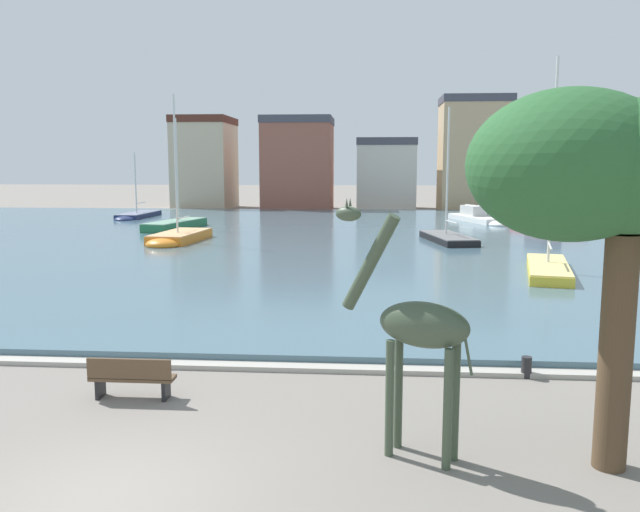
{
  "coord_description": "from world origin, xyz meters",
  "views": [
    {
      "loc": [
        3.92,
        -8.73,
        4.94
      ],
      "look_at": [
        2.41,
        10.57,
        2.2
      ],
      "focal_mm": 36.23,
      "sensor_mm": 36.0,
      "label": 1
    }
  ],
  "objects_px": {
    "sailboat_yellow": "(547,268)",
    "sailboat_orange": "(177,239)",
    "sailboat_red": "(551,225)",
    "sailboat_green": "(180,225)",
    "mooring_bollard": "(526,367)",
    "sailboat_white": "(479,219)",
    "giraffe_statue": "(416,329)",
    "sailboat_navy": "(136,217)",
    "sailboat_black": "(445,239)",
    "shade_tree": "(625,173)",
    "park_bench": "(132,377)"
  },
  "relations": [
    {
      "from": "sailboat_black",
      "to": "sailboat_white",
      "type": "bearing_deg",
      "value": 72.49
    },
    {
      "from": "giraffe_statue",
      "to": "sailboat_white",
      "type": "bearing_deg",
      "value": 79.37
    },
    {
      "from": "shade_tree",
      "to": "sailboat_navy",
      "type": "bearing_deg",
      "value": 118.71
    },
    {
      "from": "sailboat_orange",
      "to": "shade_tree",
      "type": "height_order",
      "value": "sailboat_orange"
    },
    {
      "from": "sailboat_navy",
      "to": "mooring_bollard",
      "type": "height_order",
      "value": "sailboat_navy"
    },
    {
      "from": "sailboat_yellow",
      "to": "mooring_bollard",
      "type": "distance_m",
      "value": 14.46
    },
    {
      "from": "sailboat_navy",
      "to": "park_bench",
      "type": "height_order",
      "value": "sailboat_navy"
    },
    {
      "from": "sailboat_yellow",
      "to": "sailboat_orange",
      "type": "xyz_separation_m",
      "value": [
        -19.54,
        9.42,
        0.04
      ]
    },
    {
      "from": "shade_tree",
      "to": "mooring_bollard",
      "type": "relative_size",
      "value": 12.3
    },
    {
      "from": "mooring_bollard",
      "to": "sailboat_white",
      "type": "bearing_deg",
      "value": 82.36
    },
    {
      "from": "sailboat_black",
      "to": "mooring_bollard",
      "type": "bearing_deg",
      "value": -92.16
    },
    {
      "from": "sailboat_white",
      "to": "sailboat_green",
      "type": "relative_size",
      "value": 1.0
    },
    {
      "from": "sailboat_yellow",
      "to": "sailboat_navy",
      "type": "bearing_deg",
      "value": 136.53
    },
    {
      "from": "shade_tree",
      "to": "park_bench",
      "type": "distance_m",
      "value": 10.23
    },
    {
      "from": "giraffe_statue",
      "to": "park_bench",
      "type": "bearing_deg",
      "value": 158.73
    },
    {
      "from": "shade_tree",
      "to": "park_bench",
      "type": "relative_size",
      "value": 3.42
    },
    {
      "from": "sailboat_black",
      "to": "sailboat_orange",
      "type": "distance_m",
      "value": 16.5
    },
    {
      "from": "sailboat_red",
      "to": "sailboat_green",
      "type": "xyz_separation_m",
      "value": [
        -27.13,
        -0.87,
        -0.17
      ]
    },
    {
      "from": "sailboat_white",
      "to": "sailboat_black",
      "type": "bearing_deg",
      "value": -107.51
    },
    {
      "from": "sailboat_red",
      "to": "sailboat_green",
      "type": "relative_size",
      "value": 1.1
    },
    {
      "from": "sailboat_black",
      "to": "sailboat_green",
      "type": "height_order",
      "value": "sailboat_black"
    },
    {
      "from": "mooring_bollard",
      "to": "shade_tree",
      "type": "bearing_deg",
      "value": -85.82
    },
    {
      "from": "sailboat_black",
      "to": "shade_tree",
      "type": "distance_m",
      "value": 30.03
    },
    {
      "from": "giraffe_statue",
      "to": "sailboat_orange",
      "type": "xyz_separation_m",
      "value": [
        -12.51,
        27.62,
        -1.78
      ]
    },
    {
      "from": "shade_tree",
      "to": "giraffe_statue",
      "type": "bearing_deg",
      "value": -179.21
    },
    {
      "from": "sailboat_black",
      "to": "sailboat_orange",
      "type": "relative_size",
      "value": 0.92
    },
    {
      "from": "sailboat_orange",
      "to": "park_bench",
      "type": "distance_m",
      "value": 26.24
    },
    {
      "from": "giraffe_statue",
      "to": "sailboat_navy",
      "type": "distance_m",
      "value": 50.25
    },
    {
      "from": "sailboat_black",
      "to": "shade_tree",
      "type": "relative_size",
      "value": 1.37
    },
    {
      "from": "sailboat_navy",
      "to": "sailboat_green",
      "type": "xyz_separation_m",
      "value": [
        6.7,
        -9.09,
        0.11
      ]
    },
    {
      "from": "sailboat_white",
      "to": "shade_tree",
      "type": "relative_size",
      "value": 1.35
    },
    {
      "from": "sailboat_red",
      "to": "sailboat_green",
      "type": "height_order",
      "value": "sailboat_red"
    },
    {
      "from": "shade_tree",
      "to": "sailboat_green",
      "type": "bearing_deg",
      "value": 116.56
    },
    {
      "from": "sailboat_orange",
      "to": "sailboat_navy",
      "type": "xyz_separation_m",
      "value": [
        -9.08,
        17.71,
        -0.1
      ]
    },
    {
      "from": "sailboat_orange",
      "to": "park_bench",
      "type": "relative_size",
      "value": 5.06
    },
    {
      "from": "sailboat_red",
      "to": "sailboat_green",
      "type": "distance_m",
      "value": 27.14
    },
    {
      "from": "giraffe_statue",
      "to": "sailboat_white",
      "type": "height_order",
      "value": "sailboat_white"
    },
    {
      "from": "sailboat_white",
      "to": "sailboat_navy",
      "type": "bearing_deg",
      "value": 175.99
    },
    {
      "from": "giraffe_statue",
      "to": "sailboat_black",
      "type": "relative_size",
      "value": 0.52
    },
    {
      "from": "sailboat_navy",
      "to": "shade_tree",
      "type": "relative_size",
      "value": 1.21
    },
    {
      "from": "sailboat_yellow",
      "to": "giraffe_statue",
      "type": "bearing_deg",
      "value": -111.12
    },
    {
      "from": "giraffe_statue",
      "to": "shade_tree",
      "type": "xyz_separation_m",
      "value": [
        3.21,
        0.04,
        2.57
      ]
    },
    {
      "from": "sailboat_yellow",
      "to": "sailboat_green",
      "type": "height_order",
      "value": "sailboat_yellow"
    },
    {
      "from": "giraffe_statue",
      "to": "sailboat_red",
      "type": "relative_size",
      "value": 0.48
    },
    {
      "from": "sailboat_yellow",
      "to": "park_bench",
      "type": "xyz_separation_m",
      "value": [
        -12.82,
        -15.95,
        0.07
      ]
    },
    {
      "from": "sailboat_red",
      "to": "park_bench",
      "type": "xyz_separation_m",
      "value": [
        -18.04,
        -34.87,
        -0.15
      ]
    },
    {
      "from": "sailboat_red",
      "to": "sailboat_white",
      "type": "relative_size",
      "value": 1.09
    },
    {
      "from": "sailboat_yellow",
      "to": "sailboat_red",
      "type": "bearing_deg",
      "value": 74.6
    },
    {
      "from": "sailboat_black",
      "to": "sailboat_white",
      "type": "height_order",
      "value": "sailboat_black"
    },
    {
      "from": "sailboat_green",
      "to": "sailboat_orange",
      "type": "bearing_deg",
      "value": -74.58
    }
  ]
}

